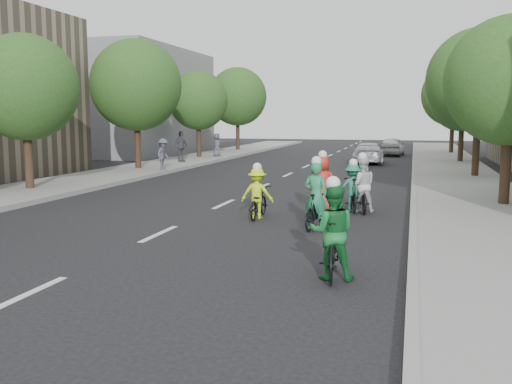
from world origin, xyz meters
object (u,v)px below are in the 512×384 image
at_px(cyclist_4, 353,191).
at_px(cyclist_5, 362,191).
at_px(cyclist_2, 322,191).
at_px(follow_car_lead, 368,153).
at_px(spectator_2, 217,145).
at_px(cyclist_3, 316,204).
at_px(follow_car_trail, 392,146).
at_px(spectator_1, 181,146).
at_px(cyclist_1, 258,198).
at_px(cyclist_0, 332,240).
at_px(spectator_0, 163,154).

xyz_separation_m(cyclist_4, cyclist_5, (0.27, 0.06, 0.01)).
bearing_deg(cyclist_2, follow_car_lead, -83.09).
xyz_separation_m(cyclist_5, spectator_2, (-11.57, 19.64, 0.31)).
relative_size(cyclist_2, cyclist_4, 1.05).
xyz_separation_m(cyclist_3, cyclist_5, (0.89, 3.12, -0.01)).
bearing_deg(cyclist_4, follow_car_lead, -98.68).
bearing_deg(follow_car_trail, spectator_1, 47.29).
height_order(cyclist_5, follow_car_trail, cyclist_5).
relative_size(cyclist_3, follow_car_trail, 0.47).
bearing_deg(cyclist_1, cyclist_3, 147.11).
relative_size(cyclist_5, spectator_1, 1.06).
xyz_separation_m(follow_car_lead, follow_car_trail, (1.16, 7.90, 0.04)).
bearing_deg(cyclist_5, cyclist_1, 24.52).
bearing_deg(cyclist_3, spectator_2, -53.62).
relative_size(follow_car_lead, spectator_2, 2.78).
bearing_deg(cyclist_0, cyclist_1, -68.39).
xyz_separation_m(cyclist_1, spectator_2, (-8.80, 21.59, 0.37)).
bearing_deg(spectator_2, follow_car_lead, -99.83).
xyz_separation_m(cyclist_4, spectator_2, (-11.30, 19.70, 0.32)).
xyz_separation_m(cyclist_1, follow_car_trail, (2.70, 28.18, 0.10)).
distance_m(follow_car_trail, spectator_2, 13.26).
height_order(cyclist_4, spectator_2, spectator_2).
bearing_deg(follow_car_lead, spectator_0, 39.22).
bearing_deg(cyclist_4, spectator_1, -62.76).
bearing_deg(cyclist_1, cyclist_2, -140.98).
relative_size(cyclist_1, spectator_0, 1.04).
height_order(cyclist_1, cyclist_3, cyclist_3).
height_order(cyclist_4, spectator_1, spectator_1).
xyz_separation_m(follow_car_trail, spectator_2, (-11.51, -6.59, 0.27)).
height_order(cyclist_3, spectator_0, cyclist_3).
bearing_deg(cyclist_4, cyclist_5, -178.60).
xyz_separation_m(cyclist_3, spectator_2, (-10.68, 22.75, 0.30)).
bearing_deg(spectator_2, follow_car_trail, -62.79).
height_order(cyclist_2, spectator_2, cyclist_2).
bearing_deg(cyclist_0, cyclist_4, -92.91).
xyz_separation_m(cyclist_3, follow_car_trail, (0.83, 29.35, 0.03)).
xyz_separation_m(cyclist_2, spectator_0, (-9.70, 9.86, 0.30)).
bearing_deg(spectator_2, cyclist_3, -157.46).
bearing_deg(cyclist_1, cyclist_5, -145.76).
relative_size(follow_car_trail, spectator_2, 2.50).
distance_m(cyclist_0, follow_car_lead, 25.84).
height_order(cyclist_0, cyclist_2, cyclist_2).
xyz_separation_m(cyclist_0, cyclist_1, (-2.89, 5.53, -0.12)).
relative_size(cyclist_4, cyclist_5, 0.90).
bearing_deg(cyclist_0, spectator_0, -62.83).
xyz_separation_m(cyclist_2, spectator_1, (-10.99, 15.21, 0.42)).
distance_m(cyclist_3, follow_car_lead, 21.44).
height_order(cyclist_4, follow_car_lead, cyclist_4).
height_order(cyclist_0, cyclist_1, cyclist_0).
distance_m(cyclist_0, spectator_0, 20.03).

